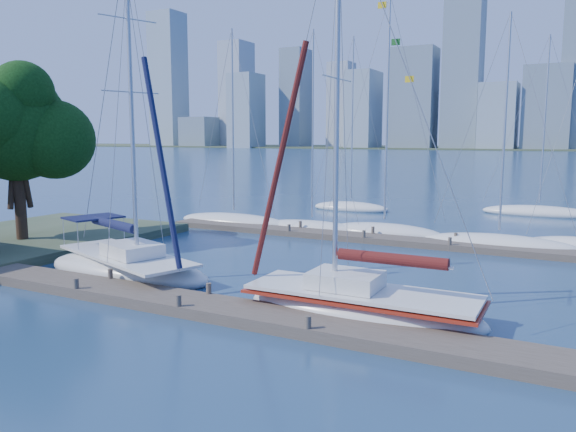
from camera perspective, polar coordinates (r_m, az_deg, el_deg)
The scene contains 13 objects.
ground at distance 20.97m, azimuth -9.47°, elevation -9.42°, with size 700.00×700.00×0.00m, color navy.
near_dock at distance 20.91m, azimuth -9.48°, elevation -8.90°, with size 26.00×2.00×0.40m, color #483F35.
far_dock at distance 34.04m, azimuth 9.76°, elevation -2.38°, with size 30.00×1.80×0.36m, color #483F35.
far_shore at distance 336.20m, azimuth 25.60°, elevation 6.14°, with size 800.00×100.00×1.50m, color #38472D.
tree at distance 34.93m, azimuth -25.98°, elevation 8.24°, with size 7.94×7.23×10.30m.
sailboat_navy at distance 26.23m, azimuth -16.16°, elevation -3.60°, with size 9.33×5.65×14.53m.
sailboat_maroon at distance 19.65m, azimuth 7.44°, elevation -7.08°, with size 8.64×2.85×14.69m.
bg_boat_0 at distance 40.56m, azimuth -5.49°, elevation -0.50°, with size 9.26×5.33×14.05m.
bg_boat_1 at distance 37.84m, azimuth 2.46°, elevation -1.12°, with size 7.92×3.96×13.47m.
bg_boat_2 at distance 36.36m, azimuth 9.76°, elevation -1.53°, with size 7.91×4.85×15.23m.
bg_boat_3 at distance 34.01m, azimuth 20.61°, elevation -2.63°, with size 8.81×5.17×13.29m.
bg_boat_6 at distance 48.66m, azimuth 6.40°, elevation 0.92°, with size 7.01×3.23×14.91m.
bg_boat_7 at distance 49.46m, azimuth 24.15°, elevation 0.37°, with size 9.03×4.14×14.50m.
Camera 1 is at (12.13, -15.93, 6.23)m, focal length 35.00 mm.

